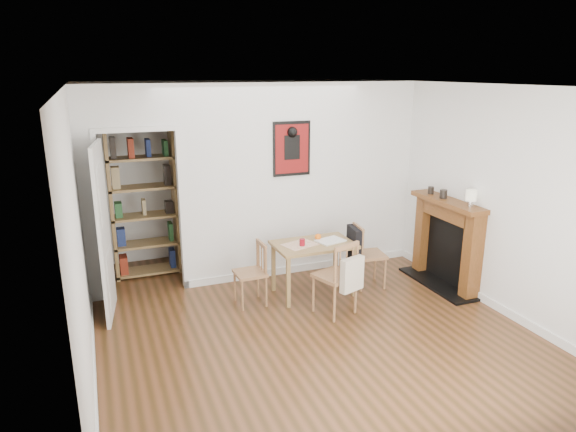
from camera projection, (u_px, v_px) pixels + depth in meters
name	position (u px, v px, depth m)	size (l,w,h in m)	color
ground	(302.00, 319.00, 5.88)	(5.20, 5.20, 0.00)	brown
room_shell	(270.00, 184.00, 6.76)	(5.20, 5.20, 5.20)	silver
dining_table	(314.00, 249.00, 6.39)	(0.99, 0.63, 0.67)	olive
chair_left	(250.00, 274.00, 6.17)	(0.40, 0.40, 0.78)	#A1764B
chair_right	(368.00, 254.00, 6.67)	(0.53, 0.48, 0.84)	#A1764B
chair_front	(336.00, 276.00, 5.91)	(0.57, 0.60, 0.90)	#A1764B
bookshelf	(144.00, 202.00, 6.92)	(0.88, 0.35, 2.09)	olive
fireplace	(447.00, 240.00, 6.69)	(0.45, 1.25, 1.16)	brown
red_glass	(302.00, 242.00, 6.26)	(0.07, 0.07, 0.09)	maroon
orange_fruit	(318.00, 237.00, 6.49)	(0.08, 0.08, 0.08)	orange
placemat	(300.00, 245.00, 6.31)	(0.40, 0.30, 0.00)	beige
notebook	(330.00, 241.00, 6.44)	(0.34, 0.25, 0.02)	silver
mantel_lamp	(471.00, 196.00, 6.16)	(0.13, 0.13, 0.21)	silver
ceramic_jar_a	(443.00, 194.00, 6.57)	(0.09, 0.09, 0.11)	black
ceramic_jar_b	(431.00, 190.00, 6.81)	(0.08, 0.08, 0.10)	black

